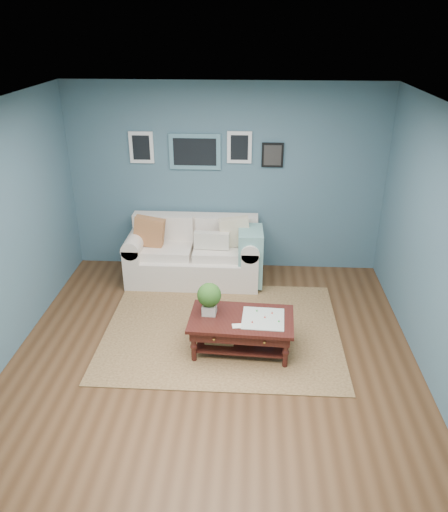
{
  "coord_description": "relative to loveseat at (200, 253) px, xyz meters",
  "views": [
    {
      "loc": [
        0.39,
        -4.38,
        3.42
      ],
      "look_at": [
        0.07,
        1.0,
        0.85
      ],
      "focal_mm": 35.0,
      "sensor_mm": 36.0,
      "label": 1
    }
  ],
  "objects": [
    {
      "name": "loveseat",
      "position": [
        0.0,
        0.0,
        0.0
      ],
      "size": [
        1.91,
        0.87,
        0.98
      ],
      "color": "white",
      "rests_on": "ground"
    },
    {
      "name": "area_rug",
      "position": [
        0.41,
        -1.33,
        -0.39
      ],
      "size": [
        2.81,
        2.25,
        0.01
      ],
      "primitive_type": "cube",
      "color": "brown",
      "rests_on": "ground"
    },
    {
      "name": "coffee_table",
      "position": [
        0.59,
        -1.7,
        -0.04
      ],
      "size": [
        1.18,
        0.73,
        0.81
      ],
      "rotation": [
        0.0,
        0.0,
        -0.05
      ],
      "color": "black",
      "rests_on": "ground"
    },
    {
      "name": "room_shell",
      "position": [
        0.34,
        -1.97,
        0.96
      ],
      "size": [
        5.0,
        5.02,
        2.7
      ],
      "color": "brown",
      "rests_on": "ground"
    }
  ]
}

